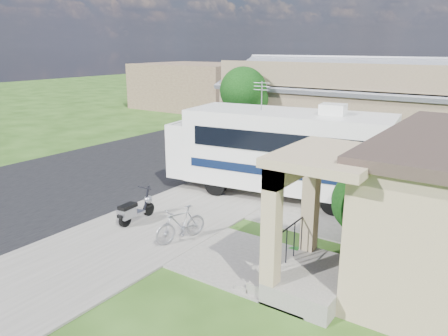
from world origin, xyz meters
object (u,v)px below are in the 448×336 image
Objects in this scene: pickup_truck at (251,126)px; van at (293,108)px; scooter at (134,210)px; bicycle at (181,226)px; shrub at (369,200)px; motorhome at (279,149)px; garden_hose at (296,255)px.

van reaches higher than pickup_truck.
scooter reaches higher than bicycle.
shrub reaches higher than scooter.
shrub is 0.48× the size of pickup_truck.
scooter is at bearing -156.75° from shrub.
motorhome is 5.86m from scooter.
pickup_truck is at bearing 118.83° from motorhome.
van reaches higher than bicycle.
motorhome reaches higher than garden_hose.
van is 22.94m from garden_hose.
pickup_truck is (-10.66, 11.05, -0.58)m from shrub.
van is (-4.83, 21.33, 0.47)m from scooter.
motorhome is 5.07× the size of bicycle.
garden_hose is at bearing -64.71° from van.
motorhome is 5.37× the size of scooter.
motorhome is 1.33× the size of van.
pickup_truck is 11.96× the size of garden_hose.
shrub is at bearing 126.65° from pickup_truck.
bicycle is 15.38m from pickup_truck.
van reaches higher than scooter.
pickup_truck is (-6.55, 8.75, -1.07)m from motorhome.
van is 14.12× the size of garden_hose.
scooter is 21.88m from van.
motorhome reaches higher than pickup_truck.
garden_hose is at bearing 33.43° from bicycle.
shrub is 2.70m from garden_hose.
shrub reaches higher than van.
pickup_truck is 16.14m from garden_hose.
scooter is (-6.59, -2.83, -0.87)m from shrub.
shrub reaches higher than garden_hose.
motorhome is 10.98m from pickup_truck.
bicycle is at bearing -8.51° from scooter.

